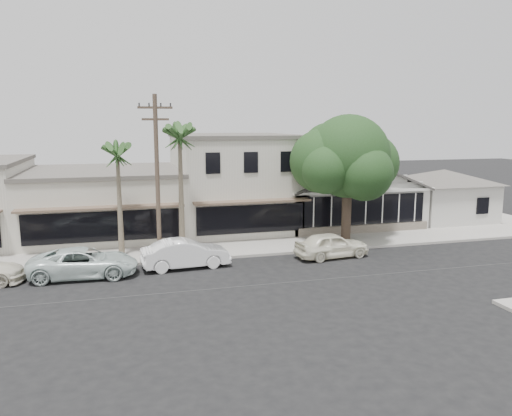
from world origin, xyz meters
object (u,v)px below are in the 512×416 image
object	(u,v)px
car_1	(186,254)
shade_tree	(345,159)
car_2	(84,263)
car_0	(332,245)
utility_pole	(157,175)

from	to	relation	value
car_1	shade_tree	xyz separation A→B (m)	(10.52, 3.24, 4.56)
car_1	car_2	world-z (taller)	car_1
shade_tree	car_0	bearing A→B (deg)	-124.20
car_1	car_2	xyz separation A→B (m)	(-5.05, -0.28, -0.03)
car_0	car_1	size ratio (longest dim) A/B	0.93
utility_pole	car_0	size ratio (longest dim) A/B	2.13
shade_tree	car_1	bearing A→B (deg)	-162.90
car_1	utility_pole	bearing A→B (deg)	37.17
car_1	shade_tree	world-z (taller)	shade_tree
car_2	car_1	bearing A→B (deg)	-83.62
car_1	shade_tree	bearing A→B (deg)	-77.17
utility_pole	car_1	bearing A→B (deg)	-48.56
car_0	shade_tree	distance (m)	6.15
car_0	shade_tree	world-z (taller)	shade_tree
car_0	car_2	world-z (taller)	car_0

